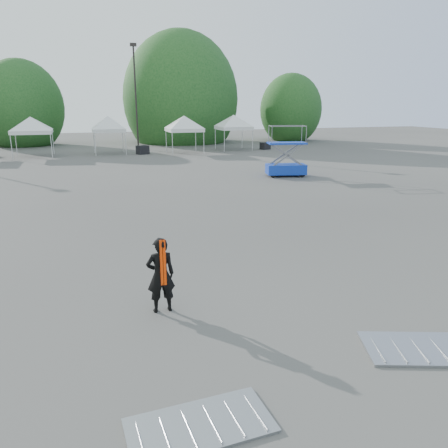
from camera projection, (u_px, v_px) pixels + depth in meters
name	position (u px, v px, depth m)	size (l,w,h in m)	color
ground	(181.00, 258.00, 12.91)	(120.00, 120.00, 0.00)	#474442
light_pole_east	(135.00, 91.00, 41.61)	(0.60, 0.25, 9.80)	black
tree_mid_w	(21.00, 108.00, 46.03)	(4.16, 4.16, 6.33)	#382314
tree_mid_e	(181.00, 99.00, 50.01)	(5.12, 5.12, 7.79)	#382314
tree_far_e	(291.00, 110.00, 52.44)	(3.84, 3.84, 5.84)	#382314
tent_d	(30.00, 120.00, 36.41)	(4.55, 4.55, 3.88)	silver
tent_e	(108.00, 119.00, 38.50)	(3.93, 3.93, 3.88)	silver
tent_f	(184.00, 119.00, 39.09)	(4.30, 4.30, 3.88)	silver
tent_g	(234.00, 118.00, 41.95)	(4.30, 4.30, 3.88)	silver
man	(161.00, 275.00, 9.41)	(0.63, 0.42, 1.69)	black
scissor_lift	(287.00, 151.00, 26.89)	(2.60, 1.70, 3.10)	#0B499B
barrier_left	(200.00, 425.00, 6.17)	(2.10, 1.12, 0.07)	#919498
barrier_mid	(428.00, 348.00, 8.09)	(2.57, 1.87, 0.07)	#919498
crate_mid	(143.00, 150.00, 38.95)	(0.97, 0.76, 0.76)	black
crate_east	(265.00, 146.00, 42.91)	(0.88, 0.68, 0.68)	black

